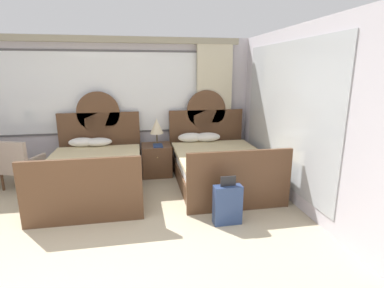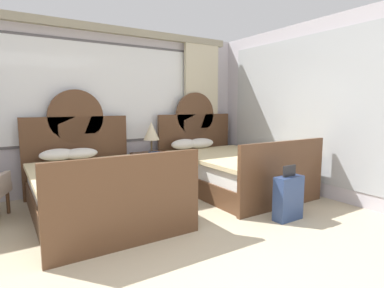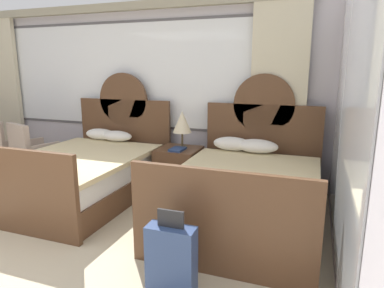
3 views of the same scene
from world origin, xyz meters
name	(u,v)px [view 2 (image 2 of 3)]	position (x,y,z in m)	size (l,w,h in m)	color
wall_back_window	(67,104)	(0.00, 3.60, 1.43)	(6.44, 0.22, 2.70)	silver
wall_right_mirror	(313,109)	(3.25, 1.53, 1.35)	(0.08, 4.20, 2.70)	silver
bed_near_window	(97,187)	(0.09, 2.39, 0.34)	(1.59, 2.27, 1.65)	brown
bed_near_mirror	(229,169)	(2.29, 2.40, 0.35)	(1.59, 2.27, 1.65)	brown
nightstand_between_beds	(153,171)	(1.19, 3.06, 0.30)	(0.57, 0.60, 0.61)	brown
table_lamp_on_nightstand	(151,131)	(1.22, 3.13, 0.97)	(0.27, 0.27, 0.52)	brown
book_on_nightstand	(157,153)	(1.22, 2.94, 0.62)	(0.18, 0.26, 0.03)	navy
suitcase_on_floor	(288,198)	(2.01, 0.90, 0.28)	(0.38, 0.17, 0.68)	navy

